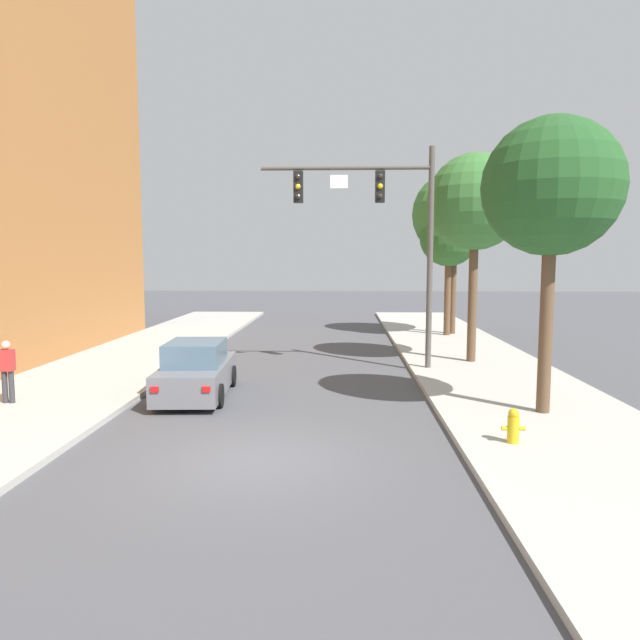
# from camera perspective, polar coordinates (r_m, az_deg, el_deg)

# --- Properties ---
(ground_plane) EXTENTS (120.00, 120.00, 0.00)m
(ground_plane) POSITION_cam_1_polar(r_m,az_deg,el_deg) (11.65, -6.04, -13.53)
(ground_plane) COLOR #4C4C51
(sidewalk_right) EXTENTS (5.00, 60.00, 0.15)m
(sidewalk_right) POSITION_cam_1_polar(r_m,az_deg,el_deg) (12.51, 25.73, -12.36)
(sidewalk_right) COLOR #B2AFA8
(sidewalk_right) RESTS_ON ground
(traffic_signal_mast) EXTENTS (5.86, 0.38, 7.50)m
(traffic_signal_mast) POSITION_cam_1_polar(r_m,az_deg,el_deg) (20.02, 6.21, 10.04)
(traffic_signal_mast) COLOR #514C47
(traffic_signal_mast) RESTS_ON sidewalk_right
(car_lead_grey) EXTENTS (2.02, 4.32, 1.60)m
(car_lead_grey) POSITION_cam_1_polar(r_m,az_deg,el_deg) (16.80, -12.07, -4.99)
(car_lead_grey) COLOR slate
(car_lead_grey) RESTS_ON ground
(pedestrian_sidewalk_left_walker) EXTENTS (0.36, 0.22, 1.64)m
(pedestrian_sidewalk_left_walker) POSITION_cam_1_polar(r_m,az_deg,el_deg) (17.13, -28.46, -4.22)
(pedestrian_sidewalk_left_walker) COLOR #333338
(pedestrian_sidewalk_left_walker) RESTS_ON sidewalk_left
(fire_hydrant) EXTENTS (0.48, 0.24, 0.72)m
(fire_hydrant) POSITION_cam_1_polar(r_m,az_deg,el_deg) (12.62, 18.53, -9.86)
(fire_hydrant) COLOR gold
(fire_hydrant) RESTS_ON sidewalk_right
(street_tree_nearest) EXTENTS (3.28, 3.28, 7.09)m
(street_tree_nearest) POSITION_cam_1_polar(r_m,az_deg,el_deg) (15.04, 21.87, 11.95)
(street_tree_nearest) COLOR brown
(street_tree_nearest) RESTS_ON sidewalk_right
(street_tree_second) EXTENTS (3.46, 3.46, 7.52)m
(street_tree_second) POSITION_cam_1_polar(r_m,az_deg,el_deg) (21.85, 15.05, 11.08)
(street_tree_second) COLOR brown
(street_tree_second) RESTS_ON sidewalk_right
(street_tree_third) EXTENTS (2.86, 2.86, 6.25)m
(street_tree_third) POSITION_cam_1_polar(r_m,az_deg,el_deg) (29.16, 12.58, 7.90)
(street_tree_third) COLOR brown
(street_tree_third) RESTS_ON sidewalk_right
(street_tree_farthest) EXTENTS (4.22, 4.22, 8.06)m
(street_tree_farthest) POSITION_cam_1_polar(r_m,az_deg,el_deg) (29.86, 13.14, 10.06)
(street_tree_farthest) COLOR brown
(street_tree_farthest) RESTS_ON sidewalk_right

